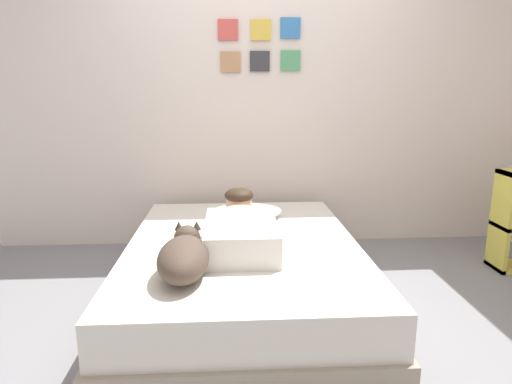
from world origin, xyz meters
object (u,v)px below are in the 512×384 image
(coffee_cup, at_px, (260,216))
(cell_phone, at_px, (265,234))
(bed, at_px, (243,271))
(person_lying, at_px, (240,227))
(pillow, at_px, (246,211))
(dog, at_px, (184,256))

(coffee_cup, height_order, cell_phone, coffee_cup)
(bed, height_order, person_lying, person_lying)
(bed, xyz_separation_m, pillow, (0.04, 0.51, 0.25))
(dog, height_order, cell_phone, dog)
(person_lying, bearing_deg, pillow, 83.83)
(pillow, distance_m, coffee_cup, 0.12)
(dog, distance_m, coffee_cup, 1.04)
(dog, distance_m, cell_phone, 0.78)
(cell_phone, bearing_deg, bed, -141.22)
(person_lying, height_order, cell_phone, person_lying)
(coffee_cup, bearing_deg, bed, -107.54)
(bed, xyz_separation_m, dog, (-0.32, -0.49, 0.30))
(coffee_cup, relative_size, cell_phone, 0.89)
(person_lying, height_order, dog, person_lying)
(dog, height_order, coffee_cup, dog)
(pillow, bearing_deg, person_lying, -96.17)
(coffee_cup, xyz_separation_m, cell_phone, (0.01, -0.31, -0.03))
(dog, bearing_deg, pillow, 70.34)
(bed, xyz_separation_m, coffee_cup, (0.14, 0.44, 0.24))
(bed, bearing_deg, pillow, 85.38)
(bed, height_order, pillow, pillow)
(bed, bearing_deg, dog, -122.79)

